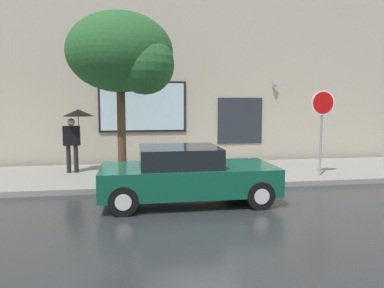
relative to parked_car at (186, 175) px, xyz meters
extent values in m
plane|color=#282B2D|center=(0.20, 0.13, -0.67)|extent=(60.00, 60.00, 0.00)
cube|color=gray|center=(0.20, 3.13, -0.60)|extent=(20.00, 4.00, 0.15)
cube|color=#B2A893|center=(0.20, 5.63, 2.83)|extent=(20.00, 0.40, 7.00)
cube|color=black|center=(-0.86, 5.40, 1.58)|extent=(3.27, 0.06, 1.92)
cube|color=silver|center=(-0.86, 5.37, 1.58)|extent=(3.11, 0.03, 1.76)
cube|color=#262B33|center=(2.94, 5.41, 1.03)|extent=(1.80, 0.04, 1.80)
cone|color=#99999E|center=(4.34, 5.28, 2.43)|extent=(0.22, 0.24, 0.24)
cube|color=#0F4C38|center=(0.04, 0.00, -0.10)|extent=(4.15, 1.86, 0.64)
cube|color=black|center=(-0.16, 0.00, 0.45)|extent=(1.87, 1.64, 0.46)
cylinder|color=black|center=(1.57, 0.86, -0.35)|extent=(0.64, 0.22, 0.64)
cylinder|color=silver|center=(1.57, 0.86, -0.35)|extent=(0.35, 0.24, 0.35)
cylinder|color=black|center=(1.57, -0.86, -0.35)|extent=(0.64, 0.22, 0.64)
cylinder|color=silver|center=(1.57, -0.86, -0.35)|extent=(0.35, 0.24, 0.35)
cylinder|color=black|center=(-1.48, 0.86, -0.35)|extent=(0.64, 0.22, 0.64)
cylinder|color=silver|center=(-1.48, 0.86, -0.35)|extent=(0.35, 0.24, 0.35)
cylinder|color=black|center=(-1.48, -0.86, -0.35)|extent=(0.64, 0.22, 0.64)
cylinder|color=silver|center=(-1.48, -0.86, -0.35)|extent=(0.35, 0.24, 0.35)
cylinder|color=yellow|center=(1.20, 1.91, -0.21)|extent=(0.22, 0.22, 0.62)
sphere|color=gold|center=(1.20, 1.91, 0.10)|extent=(0.23, 0.23, 0.23)
cylinder|color=gold|center=(1.20, 1.75, -0.18)|extent=(0.09, 0.12, 0.09)
cylinder|color=gold|center=(1.20, 2.07, -0.18)|extent=(0.09, 0.12, 0.09)
cylinder|color=yellow|center=(1.20, 1.91, -0.49)|extent=(0.30, 0.30, 0.06)
cylinder|color=black|center=(-3.31, 3.60, -0.08)|extent=(0.14, 0.14, 0.89)
cylinder|color=black|center=(-3.08, 3.60, -0.08)|extent=(0.14, 0.14, 0.89)
cube|color=black|center=(-3.20, 3.60, 0.68)|extent=(0.52, 0.22, 0.63)
sphere|color=tan|center=(-3.20, 3.60, 1.11)|extent=(0.24, 0.24, 0.24)
cylinder|color=#4C4C51|center=(-2.96, 3.60, 0.93)|extent=(0.02, 0.02, 0.90)
cone|color=black|center=(-2.96, 3.60, 1.41)|extent=(0.99, 0.99, 0.22)
cylinder|color=#4C3823|center=(-1.56, 1.85, 0.89)|extent=(0.24, 0.24, 2.83)
ellipsoid|color=#235628|center=(-1.56, 1.85, 3.11)|extent=(2.92, 2.48, 2.19)
sphere|color=#235628|center=(-0.90, 1.49, 2.75)|extent=(1.60, 1.60, 1.60)
cylinder|color=gray|center=(4.47, 1.87, 0.78)|extent=(0.07, 0.07, 2.60)
cylinder|color=white|center=(4.47, 1.83, 1.73)|extent=(0.76, 0.02, 0.76)
cylinder|color=red|center=(4.47, 1.81, 1.73)|extent=(0.66, 0.02, 0.66)
camera|label=1|loc=(-1.26, -8.64, 1.72)|focal=34.47mm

